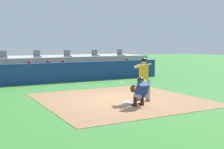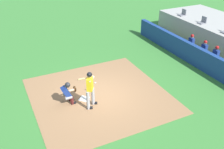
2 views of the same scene
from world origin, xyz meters
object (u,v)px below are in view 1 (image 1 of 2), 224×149
Objects in this scene: catcher_crouched at (140,90)px; stadium_seat_4 at (95,54)px; dugout_player_3 at (128,67)px; dugout_player_1 at (49,70)px; batter_at_plate at (143,76)px; home_plate at (130,102)px; stadium_seat_3 at (68,55)px; stadium_seat_2 at (37,55)px; dugout_player_0 at (30,71)px; dugout_player_2 at (64,70)px; stadium_seat_5 at (120,54)px; stadium_seat_1 at (3,56)px.

catcher_crouched is 3.59× the size of stadium_seat_4.
stadium_seat_4 reaches higher than dugout_player_3.
batter_at_plate is at bearing -79.00° from dugout_player_1.
home_plate is 0.24× the size of batter_at_plate.
stadium_seat_4 reaches higher than batter_at_plate.
home_plate is 0.92× the size of stadium_seat_3.
home_plate is 10.35m from stadium_seat_2.
dugout_player_0 reaches higher than home_plate.
stadium_seat_2 reaches higher than dugout_player_1.
stadium_seat_2 is at bearing 95.61° from catcher_crouched.
dugout_player_2 is at bearing 94.42° from batter_at_plate.
catcher_crouched is at bearing -84.39° from stadium_seat_2.
catcher_crouched is 11.00m from stadium_seat_2.
dugout_player_0 is 1.00× the size of dugout_player_2.
dugout_player_0 is at bearing -158.99° from stadium_seat_4.
catcher_crouched is 11.43m from stadium_seat_4.
dugout_player_2 is (0.94, 0.00, 0.00)m from dugout_player_1.
dugout_player_1 is (-0.87, 8.14, 0.65)m from home_plate.
batter_at_plate is 1.39× the size of dugout_player_0.
stadium_seat_4 is (-1.62, 2.03, 0.86)m from dugout_player_3.
home_plate is 8.17m from dugout_player_2.
dugout_player_0 is 5.74m from stadium_seat_4.
dugout_player_0 is 6.92m from dugout_player_3.
stadium_seat_5 is at bearing 20.83° from dugout_player_2.
dugout_player_2 and dugout_player_3 have the same top height.
batter_at_plate is at bearing -92.22° from stadium_seat_3.
stadium_seat_3 reaches higher than dugout_player_2.
catcher_crouched is 10.13m from dugout_player_3.
stadium_seat_2 is (-1.08, 10.18, 1.51)m from home_plate.
stadium_seat_4 is 2.17m from stadium_seat_5.
catcher_crouched is 8.88m from dugout_player_2.
home_plate is 0.92× the size of stadium_seat_2.
stadium_seat_2 is at bearing 95.85° from dugout_player_1.
stadium_seat_3 reaches higher than catcher_crouched.
batter_at_plate is 3.76× the size of stadium_seat_3.
home_plate is at bearing -75.89° from dugout_player_0.
stadium_seat_2 is at bearing 119.54° from dugout_player_2.
home_plate is at bearing -173.14° from batter_at_plate.
batter_at_plate is 10.43m from stadium_seat_4.
dugout_player_2 is at bearing -60.46° from stadium_seat_2.
dugout_player_1 is at bearing -162.08° from stadium_seat_5.
catcher_crouched is (-0.70, -0.82, -0.43)m from batter_at_plate.
stadium_seat_5 is (4.72, 10.10, 0.50)m from batter_at_plate.
stadium_seat_2 and stadium_seat_5 have the same top height.
stadium_seat_5 reaches higher than batter_at_plate.
catcher_crouched is at bearing -77.09° from dugout_player_0.
batter_at_plate reaches higher than home_plate.
stadium_seat_1 reaches higher than dugout_player_2.
catcher_crouched is 1.33× the size of dugout_player_1.
stadium_seat_4 is 1.00× the size of stadium_seat_5.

